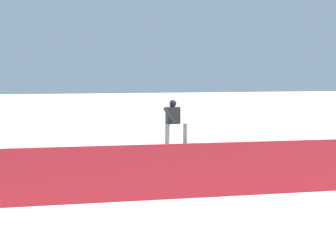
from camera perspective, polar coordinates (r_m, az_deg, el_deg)
The scene contains 4 objects.
ground_plane at distance 12.59m, azimuth -3.48°, elevation -6.10°, with size 120.00×120.00×0.00m, color white.
grind_box at distance 12.52m, azimuth -3.49°, elevation -4.59°, with size 7.87×1.18×0.74m.
snowboarder at distance 12.47m, azimuth 0.81°, elevation 0.75°, with size 1.47×0.51×1.38m.
safety_fence at distance 9.53m, azimuth 0.10°, elevation -6.31°, with size 9.33×0.06×1.28m, color red.
Camera 1 is at (2.37, 12.05, 2.79)m, focal length 44.33 mm.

